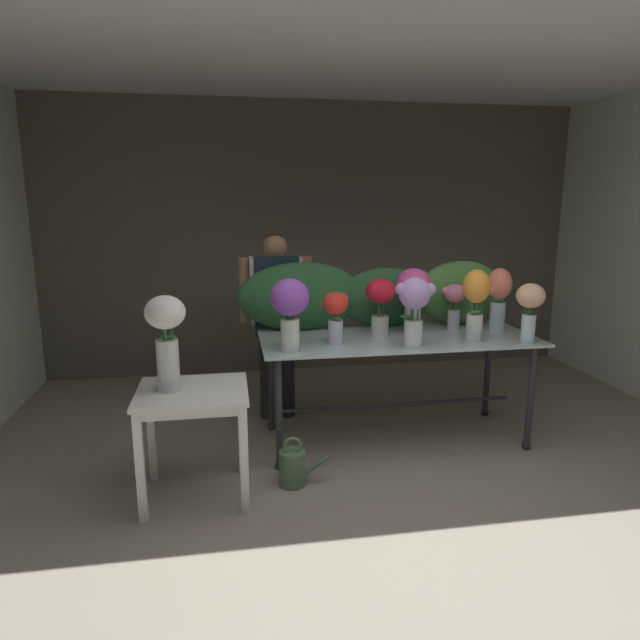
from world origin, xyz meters
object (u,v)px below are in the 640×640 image
at_px(side_table_white, 193,405).
at_px(vase_coral_carnations, 498,295).
at_px(vase_violet_dahlias, 290,306).
at_px(vase_fuchsia_tulips, 413,292).
at_px(vase_sunset_hydrangea, 476,298).
at_px(vase_scarlet_freesia, 336,312).
at_px(vase_white_roses_tall, 167,335).
at_px(vase_lilac_snapdragons, 414,304).
at_px(vase_peach_anemones, 530,305).
at_px(display_table_glass, 396,351).
at_px(vase_crimson_stock, 381,300).
at_px(vase_rosy_roses, 455,301).
at_px(florist, 276,306).
at_px(watering_can, 293,467).

xyz_separation_m(side_table_white, vase_coral_carnations, (2.35, 0.64, 0.52)).
distance_m(vase_violet_dahlias, vase_fuchsia_tulips, 1.09).
distance_m(vase_sunset_hydrangea, vase_coral_carnations, 0.42).
height_order(vase_scarlet_freesia, vase_white_roses_tall, vase_white_roses_tall).
bearing_deg(vase_fuchsia_tulips, vase_lilac_snapdragons, -108.23).
height_order(vase_sunset_hydrangea, vase_fuchsia_tulips, vase_sunset_hydrangea).
distance_m(vase_lilac_snapdragons, vase_fuchsia_tulips, 0.46).
height_order(vase_violet_dahlias, vase_fuchsia_tulips, vase_fuchsia_tulips).
height_order(vase_peach_anemones, vase_lilac_snapdragons, vase_lilac_snapdragons).
height_order(display_table_glass, vase_violet_dahlias, vase_violet_dahlias).
relative_size(vase_crimson_stock, vase_scarlet_freesia, 1.16).
xyz_separation_m(vase_sunset_hydrangea, vase_peach_anemones, (0.37, -0.10, -0.05)).
distance_m(vase_violet_dahlias, vase_scarlet_freesia, 0.38).
distance_m(vase_violet_dahlias, vase_peach_anemones, 1.75).
relative_size(vase_violet_dahlias, vase_white_roses_tall, 0.85).
height_order(vase_violet_dahlias, vase_coral_carnations, same).
height_order(display_table_glass, vase_peach_anemones, vase_peach_anemones).
xyz_separation_m(vase_violet_dahlias, vase_rosy_roses, (1.38, 0.43, -0.09)).
relative_size(vase_sunset_hydrangea, vase_violet_dahlias, 1.05).
bearing_deg(vase_peach_anemones, side_table_white, -173.57).
distance_m(vase_violet_dahlias, vase_coral_carnations, 1.72).
height_order(florist, vase_lilac_snapdragons, florist).
height_order(vase_rosy_roses, vase_lilac_snapdragons, vase_lilac_snapdragons).
bearing_deg(vase_lilac_snapdragons, vase_peach_anemones, -0.83).
distance_m(vase_coral_carnations, vase_white_roses_tall, 2.57).
distance_m(vase_rosy_roses, vase_white_roses_tall, 2.30).
height_order(florist, vase_violet_dahlias, florist).
distance_m(florist, vase_crimson_stock, 0.97).
bearing_deg(vase_white_roses_tall, vase_rosy_roses, 19.28).
distance_m(florist, vase_white_roses_tall, 1.47).
relative_size(vase_sunset_hydrangea, vase_white_roses_tall, 0.90).
bearing_deg(vase_scarlet_freesia, vase_lilac_snapdragons, -19.11).
bearing_deg(display_table_glass, florist, 144.63).
distance_m(vase_crimson_stock, vase_peach_anemones, 1.08).
xyz_separation_m(vase_sunset_hydrangea, vase_white_roses_tall, (-2.17, -0.37, -0.10)).
distance_m(vase_fuchsia_tulips, watering_can, 1.64).
bearing_deg(vase_lilac_snapdragons, vase_white_roses_tall, -170.32).
xyz_separation_m(side_table_white, vase_fuchsia_tulips, (1.68, 0.72, 0.56)).
height_order(display_table_glass, vase_crimson_stock, vase_crimson_stock).
relative_size(florist, vase_coral_carnations, 3.18).
bearing_deg(vase_sunset_hydrangea, vase_peach_anemones, -14.91).
bearing_deg(display_table_glass, side_table_white, -157.81).
height_order(vase_lilac_snapdragons, vase_white_roses_tall, vase_lilac_snapdragons).
bearing_deg(side_table_white, vase_coral_carnations, 15.21).
bearing_deg(vase_lilac_snapdragons, vase_violet_dahlias, 177.03).
bearing_deg(vase_rosy_roses, vase_violet_dahlias, -162.66).
height_order(vase_crimson_stock, vase_white_roses_tall, vase_white_roses_tall).
relative_size(display_table_glass, vase_violet_dahlias, 4.15).
xyz_separation_m(vase_violet_dahlias, vase_peach_anemones, (1.75, -0.06, -0.04)).
bearing_deg(vase_scarlet_freesia, florist, 115.17).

